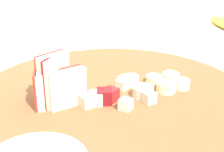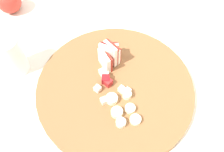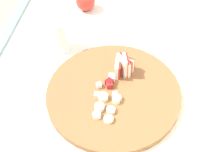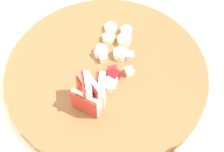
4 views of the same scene
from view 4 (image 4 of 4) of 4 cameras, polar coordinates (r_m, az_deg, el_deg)
cutting_board at (r=0.62m, az=-1.02°, el=0.82°), size 0.41×0.41×0.02m
apple_wedge_fan at (r=0.54m, az=-3.96°, el=-3.38°), size 0.07×0.06×0.07m
apple_dice_pile at (r=0.59m, az=0.32°, el=0.92°), size 0.10×0.08×0.02m
banana_slice_rows at (r=0.64m, az=0.85°, el=6.47°), size 0.10×0.07×0.02m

